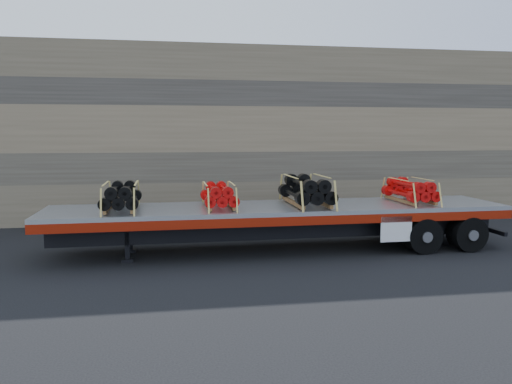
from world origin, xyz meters
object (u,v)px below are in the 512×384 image
bundle_midrear (306,191)px  bundle_rear (410,191)px  trailer (279,228)px  bundle_front (121,197)px  bundle_midfront (219,196)px

bundle_midrear → bundle_rear: bundle_midrear is taller
trailer → bundle_front: size_ratio=6.65×
bundle_midfront → bundle_midrear: bundle_midrear is taller
bundle_midfront → bundle_midrear: bearing=0.0°
trailer → bundle_front: bearing=-180.0°
bundle_midfront → bundle_rear: bundle_rear is taller
bundle_front → bundle_midfront: size_ratio=1.08×
trailer → bundle_front: (-4.60, -0.06, 1.05)m
trailer → bundle_midrear: bearing=0.0°
bundle_midrear → bundle_front: bearing=-180.0°
bundle_front → bundle_rear: bearing=0.0°
bundle_midrear → bundle_rear: 3.38m
bundle_front → bundle_midrear: 5.44m
bundle_front → bundle_rear: size_ratio=1.03×
bundle_midrear → bundle_rear: (3.38, 0.04, -0.07)m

